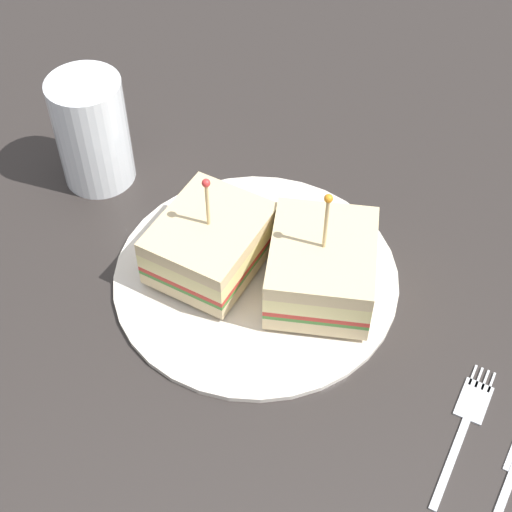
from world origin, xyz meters
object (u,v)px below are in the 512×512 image
sandwich_half_front (210,243)px  plate (256,275)px  sandwich_half_back (322,267)px  fork (467,418)px  drink_glass (93,136)px

sandwich_half_front → plate: bearing=73.3°
sandwich_half_back → fork: (12.30, 10.21, -3.42)cm
sandwich_half_front → drink_glass: drink_glass is taller
plate → drink_glass: drink_glass is taller
plate → sandwich_half_back: (1.88, 5.35, 3.11)cm
plate → sandwich_half_front: 4.99cm
plate → sandwich_half_back: 6.47cm
plate → drink_glass: (-13.46, -14.85, 4.45)cm
sandwich_half_back → drink_glass: (-15.34, -20.20, 1.35)cm
drink_glass → fork: size_ratio=0.93×
plate → sandwich_half_front: (-1.16, -3.86, 2.94)cm
sandwich_half_front → drink_glass: size_ratio=1.14×
sandwich_half_front → fork: 24.96cm
sandwich_half_back → drink_glass: size_ratio=1.02×
fork → drink_glass: bearing=-132.3°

